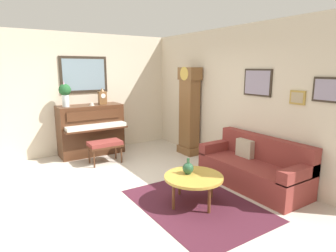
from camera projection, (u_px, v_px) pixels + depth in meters
The scene contains 13 objects.
ground_plane at pixel (123, 191), 4.82m from camera, with size 6.40×6.00×0.10m, color beige.
wall_left at pixel (76, 94), 6.67m from camera, with size 0.13×4.90×2.80m.
wall_back at pixel (230, 98), 5.79m from camera, with size 5.30×0.13×2.80m.
area_rug at pixel (196, 205), 4.24m from camera, with size 2.10×1.50×0.01m, color #4C1E2D.
piano at pixel (91, 130), 6.64m from camera, with size 0.87×1.44×1.17m.
piano_bench at pixel (105, 145), 6.03m from camera, with size 0.42×0.70×0.48m.
grandfather_clock at pixel (189, 113), 6.61m from camera, with size 0.52×0.34×2.03m.
couch at pixel (254, 168), 4.91m from camera, with size 1.90×0.80×0.84m.
coffee_table at pixel (194, 178), 4.22m from camera, with size 0.88×0.88×0.44m.
mantel_clock at pixel (102, 97), 6.65m from camera, with size 0.13×0.18×0.38m.
flower_vase at pixel (65, 92), 6.18m from camera, with size 0.26×0.26×0.58m.
teacup at pixel (92, 104), 6.44m from camera, with size 0.12×0.12×0.06m.
green_jug at pixel (188, 168), 4.28m from camera, with size 0.17×0.17×0.24m.
Camera 1 is at (4.20, -1.79, 2.01)m, focal length 30.40 mm.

